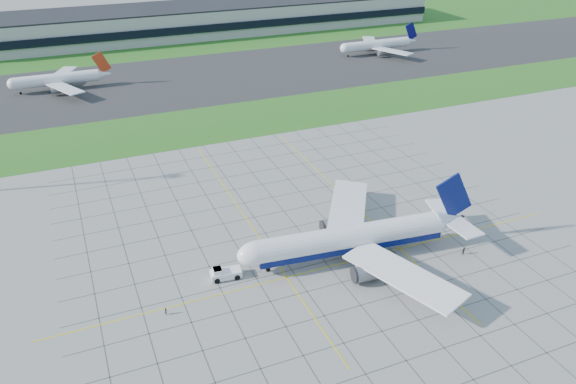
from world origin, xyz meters
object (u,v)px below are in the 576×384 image
at_px(distant_jet_2, 378,45).
at_px(distant_jet_1, 59,79).
at_px(airliner, 352,239).
at_px(crew_near, 166,311).
at_px(crew_far, 464,251).
at_px(pushback_tug, 224,273).

bearing_deg(distant_jet_2, distant_jet_1, -179.93).
distance_m(airliner, distant_jet_2, 179.73).
height_order(distant_jet_1, distant_jet_2, same).
bearing_deg(crew_near, airliner, -55.88).
relative_size(crew_near, distant_jet_2, 0.04).
relative_size(crew_far, distant_jet_1, 0.04).
height_order(pushback_tug, distant_jet_2, distant_jet_2).
xyz_separation_m(crew_near, distant_jet_1, (-10.99, 154.86, 3.69)).
distance_m(airliner, pushback_tug, 28.72).
height_order(pushback_tug, crew_far, pushback_tug).
bearing_deg(crew_near, pushback_tug, -34.18).
bearing_deg(distant_jet_2, airliner, -122.51).
xyz_separation_m(crew_near, crew_far, (65.75, -5.62, 0.11)).
relative_size(pushback_tug, distant_jet_2, 0.22).
xyz_separation_m(airliner, crew_near, (-42.09, -3.49, -3.95)).
bearing_deg(distant_jet_2, crew_near, -131.81).
bearing_deg(distant_jet_1, crew_near, -85.94).
xyz_separation_m(pushback_tug, crew_near, (-13.79, -6.85, -0.37)).
distance_m(crew_near, distant_jet_1, 155.30).
bearing_deg(pushback_tug, crew_far, -7.57).
relative_size(crew_far, distant_jet_2, 0.04).
bearing_deg(pushback_tug, crew_near, -147.64).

